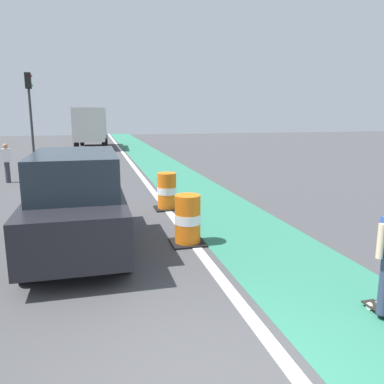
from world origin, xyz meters
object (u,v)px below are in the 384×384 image
Objects in this scene: delivery_truck_down_block at (91,125)px; traffic_light_corner at (30,101)px; traffic_barrel_mid at (167,192)px; traffic_barrel_front at (188,220)px; pedestrian_crossing at (7,162)px; parked_suv_nearest at (77,201)px.

delivery_truck_down_block is 1.51× the size of traffic_light_corner.
delivery_truck_down_block is at bearing 95.70° from traffic_barrel_mid.
pedestrian_crossing is at bearing 120.40° from traffic_barrel_front.
traffic_light_corner is at bearing 100.69° from parked_suv_nearest.
traffic_light_corner is (-5.51, 13.38, 2.97)m from traffic_barrel_mid.
traffic_barrel_mid is 22.04m from delivery_truck_down_block.
traffic_light_corner reaches higher than traffic_barrel_mid.
traffic_light_corner is (-5.38, 16.57, 2.97)m from traffic_barrel_front.
parked_suv_nearest is 0.90× the size of traffic_light_corner.
traffic_light_corner is at bearing 112.39° from traffic_barrel_mid.
traffic_barrel_mid is (2.43, 2.96, -0.50)m from parked_suv_nearest.
parked_suv_nearest is 2.86× the size of pedestrian_crossing.
pedestrian_crossing is (-0.03, -7.35, -2.64)m from traffic_light_corner.
traffic_barrel_mid is (0.14, 3.19, 0.00)m from traffic_barrel_front.
traffic_light_corner is at bearing 89.75° from pedestrian_crossing.
traffic_barrel_mid is at bearing -67.61° from traffic_light_corner.
traffic_light_corner is at bearing -111.35° from delivery_truck_down_block.
traffic_light_corner is at bearing 107.97° from traffic_barrel_front.
pedestrian_crossing is at bearing -90.25° from traffic_light_corner.
traffic_light_corner reaches higher than traffic_barrel_front.
delivery_truck_down_block is 9.29m from traffic_light_corner.
parked_suv_nearest reaches higher than traffic_barrel_front.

